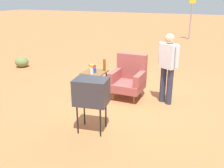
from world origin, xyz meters
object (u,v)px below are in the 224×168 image
Objects in this scene: road_sign at (191,15)px; flower_vase at (91,68)px; tv_on_stand at (91,92)px; person_standing at (168,65)px; soda_can_blue at (95,70)px; bottle_tall_amber at (104,65)px; side_table at (95,75)px; armchair at (129,78)px; soda_can_red at (95,67)px.

road_sign is 9.21× the size of flower_vase.
person_standing is at bearing 60.95° from tv_on_stand.
bottle_tall_amber reaches higher than soda_can_blue.
person_standing is at bearing 10.98° from flower_vase.
side_table is 2.25× the size of flower_vase.
tv_on_stand is 3.43× the size of bottle_tall_amber.
armchair is at bearing 87.55° from tv_on_stand.
soda_can_blue is 0.17m from flower_vase.
armchair is 0.43× the size of road_sign.
soda_can_blue is (0.05, -0.07, 0.15)m from side_table.
bottle_tall_amber is (0.14, 0.26, 0.09)m from soda_can_blue.
armchair is at bearing 15.31° from soda_can_blue.
tv_on_stand reaches higher than soda_can_blue.
person_standing is 5.47× the size of bottle_tall_amber.
soda_can_blue is (-1.76, -0.20, -0.28)m from person_standing.
bottle_tall_amber reaches higher than soda_can_red.
soda_can_red is 0.41× the size of bottle_tall_amber.
person_standing reaches higher than soda_can_blue.
tv_on_stand reaches higher than bottle_tall_amber.
tv_on_stand is at bearing -92.45° from armchair.
soda_can_blue is at bearing -118.94° from bottle_tall_amber.
bottle_tall_amber is at bearing 5.36° from soda_can_red.
side_table is at bearing 122.72° from soda_can_blue.
soda_can_red is at bearing -174.64° from bottle_tall_amber.
tv_on_stand is (-0.08, -1.87, 0.28)m from armchair.
soda_can_blue is at bearing -173.64° from person_standing.
side_table is (-0.87, -0.15, 0.01)m from armchair.
armchair reaches higher than tv_on_stand.
soda_can_blue reaches higher than side_table.
person_standing reaches higher than bottle_tall_amber.
soda_can_red and soda_can_blue have the same top height.
soda_can_red is at bearing 179.31° from armchair.
soda_can_blue is at bearing 82.61° from flower_vase.
side_table is 1.91m from tv_on_stand.
soda_can_red is (-0.87, 1.88, -0.13)m from tv_on_stand.
side_table is 0.32m from flower_vase.
road_sign reaches higher than tv_on_stand.
armchair is 0.72m from bottle_tall_amber.
person_standing is 6.19× the size of flower_vase.
armchair reaches higher than soda_can_red.
person_standing is at bearing 3.87° from side_table.
flower_vase is at bearing 117.00° from tv_on_stand.
soda_can_blue is at bearing -164.69° from armchair.
armchair is 3.53× the size of bottle_tall_amber.
armchair reaches higher than flower_vase.
person_standing is 9.55m from road_sign.
soda_can_blue is (-0.82, -0.22, 0.16)m from armchair.
person_standing is 13.44× the size of soda_can_red.
soda_can_red is 0.46× the size of flower_vase.
soda_can_red is (-0.95, 0.01, 0.16)m from armchair.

